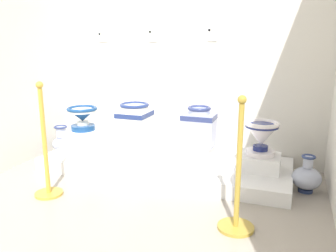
% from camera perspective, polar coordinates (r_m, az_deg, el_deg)
% --- Properties ---
extents(ground_plane, '(5.29, 5.77, 0.02)m').
position_cam_1_polar(ground_plane, '(2.56, -13.75, -19.20)').
color(ground_plane, '#A3998C').
extents(wall_back, '(3.49, 0.06, 2.99)m').
position_cam_1_polar(wall_back, '(4.07, 2.19, 15.47)').
color(wall_back, silver).
rests_on(wall_back, ground_plane).
extents(display_platform, '(2.64, 1.00, 0.14)m').
position_cam_1_polar(display_platform, '(3.78, -0.58, -6.39)').
color(display_platform, white).
rests_on(display_platform, ground_plane).
extents(plinth_block_rightmost, '(0.32, 0.37, 0.25)m').
position_cam_1_polar(plinth_block_rightmost, '(4.11, -13.81, -2.32)').
color(plinth_block_rightmost, white).
rests_on(plinth_block_rightmost, display_platform).
extents(antique_toilet_rightmost, '(0.35, 0.35, 0.27)m').
position_cam_1_polar(antique_toilet_rightmost, '(4.04, -14.04, 1.71)').
color(antique_toilet_rightmost, navy).
rests_on(antique_toilet_rightmost, plinth_block_rightmost).
extents(plinth_block_central_ornate, '(0.34, 0.39, 0.14)m').
position_cam_1_polar(plinth_block_central_ornate, '(3.84, -5.43, -3.95)').
color(plinth_block_central_ornate, white).
rests_on(plinth_block_central_ornate, display_platform).
extents(antique_toilet_central_ornate, '(0.32, 0.34, 0.45)m').
position_cam_1_polar(antique_toilet_central_ornate, '(3.76, -5.53, 0.58)').
color(antique_toilet_central_ornate, white).
rests_on(antique_toilet_central_ornate, plinth_block_central_ornate).
extents(plinth_block_tall_cobalt, '(0.28, 0.38, 0.17)m').
position_cam_1_polar(plinth_block_tall_cobalt, '(3.69, 5.06, -4.41)').
color(plinth_block_tall_cobalt, white).
rests_on(plinth_block_tall_cobalt, display_platform).
extents(antique_toilet_tall_cobalt, '(0.34, 0.26, 0.41)m').
position_cam_1_polar(antique_toilet_tall_cobalt, '(3.61, 5.16, 0.08)').
color(antique_toilet_tall_cobalt, '#ADB6E3').
rests_on(antique_toilet_tall_cobalt, plinth_block_tall_cobalt).
extents(plinth_block_slender_white, '(0.39, 0.35, 0.15)m').
position_cam_1_polar(plinth_block_slender_white, '(3.53, 14.96, -5.84)').
color(plinth_block_slender_white, white).
rests_on(plinth_block_slender_white, display_platform).
extents(antique_toilet_slender_white, '(0.34, 0.34, 0.34)m').
position_cam_1_polar(antique_toilet_slender_white, '(3.45, 15.24, -1.40)').
color(antique_toilet_slender_white, white).
rests_on(antique_toilet_slender_white, plinth_block_slender_white).
extents(info_placard_first, '(0.14, 0.01, 0.11)m').
position_cam_1_polar(info_placard_first, '(4.45, -10.79, 14.36)').
color(info_placard_first, white).
extents(info_placard_second, '(0.11, 0.01, 0.15)m').
position_cam_1_polar(info_placard_second, '(4.16, -2.57, 14.79)').
color(info_placard_second, white).
extents(info_placard_third, '(0.11, 0.01, 0.15)m').
position_cam_1_polar(info_placard_third, '(3.94, 7.37, 14.90)').
color(info_placard_third, white).
extents(decorative_vase_corner, '(0.23, 0.23, 0.35)m').
position_cam_1_polar(decorative_vase_corner, '(4.55, -17.26, -2.51)').
color(decorative_vase_corner, navy).
rests_on(decorative_vase_corner, ground_plane).
extents(decorative_vase_spare, '(0.27, 0.27, 0.36)m').
position_cam_1_polar(decorative_vase_spare, '(3.48, 22.05, -7.89)').
color(decorative_vase_spare, navy).
rests_on(decorative_vase_spare, ground_plane).
extents(stanchion_post_near_left, '(0.25, 0.25, 1.05)m').
position_cam_1_polar(stanchion_post_near_left, '(3.29, -19.58, -5.68)').
color(stanchion_post_near_left, gold).
rests_on(stanchion_post_near_left, ground_plane).
extents(stanchion_post_near_right, '(0.28, 0.28, 1.01)m').
position_cam_1_polar(stanchion_post_near_right, '(2.62, 11.45, -11.02)').
color(stanchion_post_near_right, '#B39435').
rests_on(stanchion_post_near_right, ground_plane).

